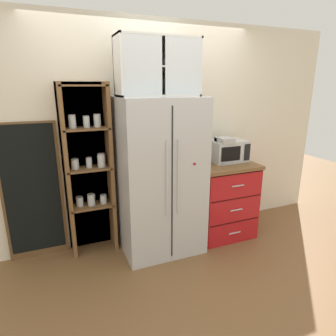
# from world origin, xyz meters

# --- Properties ---
(ground_plane) EXTENTS (10.73, 10.73, 0.00)m
(ground_plane) POSITION_xyz_m (0.00, 0.00, 0.00)
(ground_plane) COLOR brown
(wall_back_cream) EXTENTS (5.03, 0.10, 2.55)m
(wall_back_cream) POSITION_xyz_m (0.00, 0.40, 1.27)
(wall_back_cream) COLOR silver
(wall_back_cream) RESTS_ON ground
(refrigerator) EXTENTS (0.88, 0.72, 1.73)m
(refrigerator) POSITION_xyz_m (0.00, 0.00, 0.86)
(refrigerator) COLOR silver
(refrigerator) RESTS_ON ground
(pantry_shelf_column) EXTENTS (0.53, 0.29, 1.87)m
(pantry_shelf_column) POSITION_xyz_m (-0.73, 0.29, 0.97)
(pantry_shelf_column) COLOR brown
(pantry_shelf_column) RESTS_ON ground
(counter_cabinet) EXTENTS (0.73, 0.68, 0.93)m
(counter_cabinet) POSITION_xyz_m (0.83, 0.03, 0.47)
(counter_cabinet) COLOR red
(counter_cabinet) RESTS_ON ground
(microwave) EXTENTS (0.44, 0.33, 0.26)m
(microwave) POSITION_xyz_m (0.92, 0.07, 1.06)
(microwave) COLOR silver
(microwave) RESTS_ON counter_cabinet
(coffee_maker) EXTENTS (0.17, 0.20, 0.31)m
(coffee_maker) POSITION_xyz_m (0.83, 0.03, 1.09)
(coffee_maker) COLOR #B7B7BC
(coffee_maker) RESTS_ON counter_cabinet
(mug_cream) EXTENTS (0.12, 0.09, 0.08)m
(mug_cream) POSITION_xyz_m (0.56, 0.08, 0.97)
(mug_cream) COLOR silver
(mug_cream) RESTS_ON counter_cabinet
(mug_red) EXTENTS (0.11, 0.07, 0.09)m
(mug_red) POSITION_xyz_m (0.83, 0.09, 0.97)
(mug_red) COLOR red
(mug_red) RESTS_ON counter_cabinet
(bottle_amber) EXTENTS (0.06, 0.06, 0.27)m
(bottle_amber) POSITION_xyz_m (0.83, 0.10, 1.05)
(bottle_amber) COLOR brown
(bottle_amber) RESTS_ON counter_cabinet
(upper_cabinet) EXTENTS (0.84, 0.32, 0.58)m
(upper_cabinet) POSITION_xyz_m (0.00, 0.05, 2.01)
(upper_cabinet) COLOR silver
(upper_cabinet) RESTS_ON refrigerator
(chalkboard_menu) EXTENTS (0.60, 0.04, 1.49)m
(chalkboard_menu) POSITION_xyz_m (-1.31, 0.33, 0.75)
(chalkboard_menu) COLOR brown
(chalkboard_menu) RESTS_ON ground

